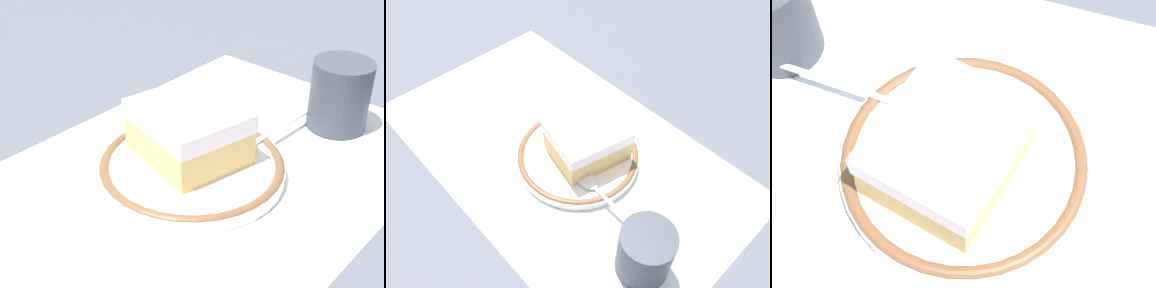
{
  "view_description": "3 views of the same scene",
  "coord_description": "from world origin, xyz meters",
  "views": [
    {
      "loc": [
        0.28,
        0.27,
        0.3
      ],
      "look_at": [
        -0.03,
        -0.01,
        0.03
      ],
      "focal_mm": 50.87,
      "sensor_mm": 36.0,
      "label": 1
    },
    {
      "loc": [
        -0.29,
        0.23,
        0.45
      ],
      "look_at": [
        -0.03,
        -0.01,
        0.03
      ],
      "focal_mm": 36.9,
      "sensor_mm": 36.0,
      "label": 2
    },
    {
      "loc": [
        0.03,
        -0.18,
        0.37
      ],
      "look_at": [
        -0.03,
        -0.01,
        0.03
      ],
      "focal_mm": 54.26,
      "sensor_mm": 36.0,
      "label": 3
    }
  ],
  "objects": [
    {
      "name": "placemat",
      "position": [
        0.0,
        0.0,
        0.0
      ],
      "size": [
        0.54,
        0.32,
        0.0
      ],
      "primitive_type": "cube",
      "color": "silver",
      "rests_on": "ground_plane"
    },
    {
      "name": "cake_slice",
      "position": [
        -0.04,
        -0.02,
        0.04
      ],
      "size": [
        0.1,
        0.11,
        0.05
      ],
      "color": "#DBB76B",
      "rests_on": "plate"
    },
    {
      "name": "spoon",
      "position": [
        -0.09,
        0.02,
        0.02
      ],
      "size": [
        0.14,
        0.03,
        0.01
      ],
      "color": "silver",
      "rests_on": "plate"
    },
    {
      "name": "plate",
      "position": [
        -0.03,
        -0.01,
        0.01
      ],
      "size": [
        0.17,
        0.17,
        0.01
      ],
      "color": "silver",
      "rests_on": "placemat"
    },
    {
      "name": "cup",
      "position": [
        -0.2,
        0.05,
        0.03
      ],
      "size": [
        0.06,
        0.06,
        0.07
      ],
      "color": "#383D47",
      "rests_on": "placemat"
    },
    {
      "name": "ground_plane",
      "position": [
        0.0,
        0.0,
        0.0
      ],
      "size": [
        2.4,
        2.4,
        0.0
      ],
      "primitive_type": "plane",
      "color": "#4C515B"
    }
  ]
}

